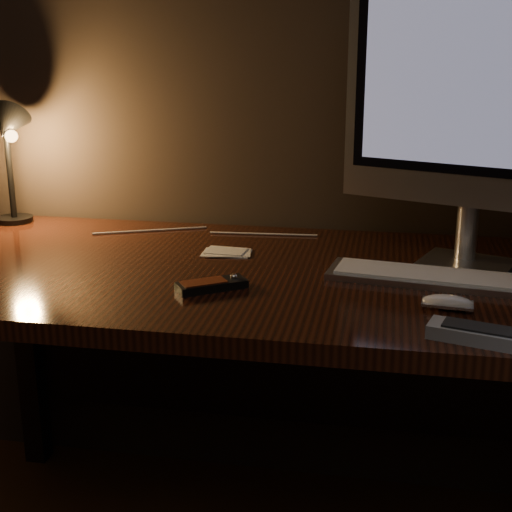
% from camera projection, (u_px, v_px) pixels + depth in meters
% --- Properties ---
extents(desk, '(1.60, 0.75, 0.75)m').
position_uv_depth(desk, '(267.00, 314.00, 1.64)').
color(desk, black).
rests_on(desk, ground).
extents(monitor, '(0.55, 0.24, 0.61)m').
position_uv_depth(monitor, '(481.00, 98.00, 1.45)').
color(monitor, silver).
rests_on(monitor, desk).
extents(keyboard, '(0.48, 0.19, 0.02)m').
position_uv_depth(keyboard, '(443.00, 278.00, 1.45)').
color(keyboard, silver).
rests_on(keyboard, desk).
extents(mouse, '(0.10, 0.06, 0.02)m').
position_uv_depth(mouse, '(447.00, 304.00, 1.30)').
color(mouse, white).
rests_on(mouse, desk).
extents(media_remote, '(0.14, 0.12, 0.03)m').
position_uv_depth(media_remote, '(212.00, 285.00, 1.41)').
color(media_remote, black).
rests_on(media_remote, desk).
extents(tv_remote, '(0.24, 0.12, 0.03)m').
position_uv_depth(tv_remote, '(501.00, 338.00, 1.14)').
color(tv_remote, gray).
rests_on(tv_remote, desk).
extents(papers, '(0.11, 0.08, 0.01)m').
position_uv_depth(papers, '(227.00, 252.00, 1.65)').
color(papers, white).
rests_on(papers, desk).
extents(desk_lamp, '(0.15, 0.17, 0.33)m').
position_uv_depth(desk_lamp, '(9.00, 142.00, 1.85)').
color(desk_lamp, black).
rests_on(desk_lamp, desk).
extents(cable, '(0.56, 0.12, 0.00)m').
position_uv_depth(cable, '(205.00, 233.00, 1.82)').
color(cable, white).
rests_on(cable, desk).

